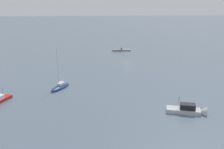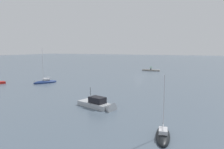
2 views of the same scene
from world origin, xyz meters
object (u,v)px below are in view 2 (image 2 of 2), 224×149
object	(u,v)px
motorboat_grey_near	(99,105)
person_seated_dark_left	(151,69)
sailboat_black_far	(163,135)
sailboat_navy_outer	(45,82)
umbrella_open_green	(151,67)

from	to	relation	value
motorboat_grey_near	person_seated_dark_left	bearing A→B (deg)	-158.21
sailboat_black_far	sailboat_navy_outer	size ratio (longest dim) A/B	0.71
person_seated_dark_left	umbrella_open_green	distance (m)	0.86
person_seated_dark_left	motorboat_grey_near	xyz separation A→B (m)	(-5.86, 60.19, -0.45)
sailboat_black_far	person_seated_dark_left	bearing A→B (deg)	94.11
sailboat_black_far	sailboat_navy_outer	bearing A→B (deg)	137.59
motorboat_grey_near	umbrella_open_green	bearing A→B (deg)	-158.21
umbrella_open_green	sailboat_black_far	size ratio (longest dim) A/B	0.18
sailboat_black_far	motorboat_grey_near	size ratio (longest dim) A/B	0.96
sailboat_navy_outer	motorboat_grey_near	bearing A→B (deg)	177.16
sailboat_black_far	motorboat_grey_near	bearing A→B (deg)	137.37
person_seated_dark_left	umbrella_open_green	xyz separation A→B (m)	(-0.01, 0.06, 0.86)
person_seated_dark_left	umbrella_open_green	bearing A→B (deg)	101.13
sailboat_black_far	sailboat_navy_outer	world-z (taller)	sailboat_navy_outer
umbrella_open_green	motorboat_grey_near	distance (m)	60.44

